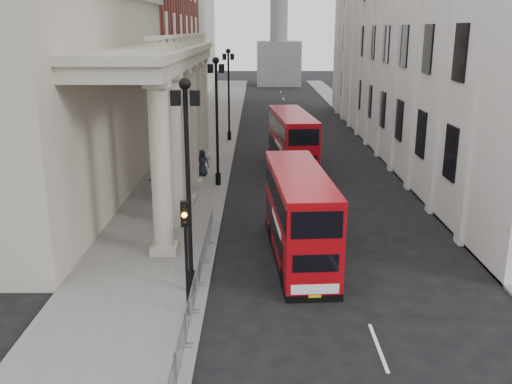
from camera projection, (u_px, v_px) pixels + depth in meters
The scene contains 17 objects.
ground at pixel (197, 347), 18.81m from camera, with size 260.00×260.00×0.00m, color black.
sidewalk_west at pixel (197, 154), 47.65m from camera, with size 6.00×140.00×0.12m, color slate.
sidewalk_east at pixel (394, 154), 47.62m from camera, with size 3.00×140.00×0.12m, color slate.
kerb at pixel (233, 154), 47.64m from camera, with size 0.20×140.00×0.14m, color slate.
portico_building at pixel (51, 100), 34.49m from camera, with size 9.00×28.00×12.00m, color #A8A28D.
brick_building at pixel (142, 21), 61.95m from camera, with size 9.00×32.00×22.00m, color maroon.
west_building_far at pixel (181, 30), 93.00m from camera, with size 9.00×30.00×20.00m, color #A8A28D.
lamp_post_south at pixel (188, 173), 21.31m from camera, with size 1.05×0.44×8.32m.
lamp_post_mid at pixel (217, 113), 36.69m from camera, with size 1.05×0.44×8.32m.
lamp_post_north at pixel (229, 88), 52.08m from camera, with size 1.05×0.44×8.32m.
traffic_light at pixel (186, 238), 19.87m from camera, with size 0.28×0.33×4.30m.
crowd_barriers at pixel (193, 298), 20.77m from camera, with size 0.50×18.75×1.10m.
bus_near at pixel (299, 213), 25.71m from camera, with size 2.88×9.44×4.02m.
bus_far at pixel (292, 140), 42.17m from camera, with size 3.27×9.90×4.20m.
pedestrian_a at pixel (168, 183), 35.35m from camera, with size 0.58×0.38×1.59m, color black.
pedestrian_b at pixel (156, 181), 35.24m from camera, with size 0.92×0.72×1.90m, color #2A2521.
pedestrian_c at pixel (202, 163), 40.14m from camera, with size 0.90×0.59×1.85m, color black.
Camera 1 is at (1.99, -16.68, 10.10)m, focal length 40.00 mm.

